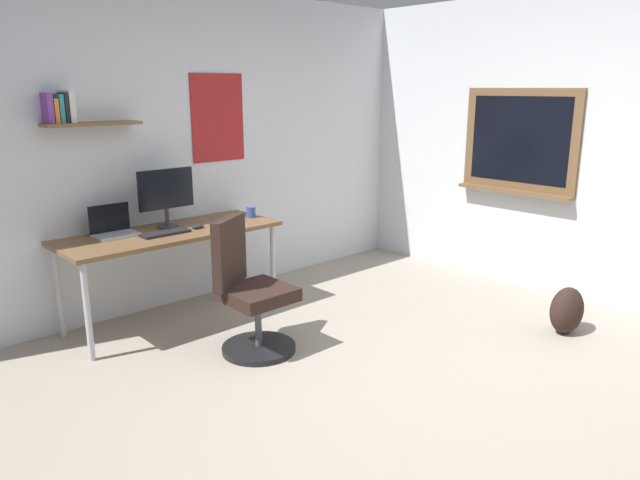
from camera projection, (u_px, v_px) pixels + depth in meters
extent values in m
plane|color=#9E9384|center=(408.00, 396.00, 3.55)|extent=(5.20, 5.20, 0.00)
cube|color=silver|center=(186.00, 149.00, 4.96)|extent=(5.00, 0.10, 2.60)
cube|color=brown|center=(92.00, 124.00, 4.24)|extent=(0.68, 0.20, 0.02)
cube|color=#A51E1E|center=(218.00, 118.00, 5.05)|extent=(0.52, 0.01, 0.74)
cube|color=#7A3D99|center=(47.00, 108.00, 4.04)|extent=(0.04, 0.14, 0.21)
cube|color=orange|center=(54.00, 111.00, 4.07)|extent=(0.03, 0.14, 0.17)
cube|color=teal|center=(59.00, 109.00, 4.09)|extent=(0.03, 0.14, 0.20)
cube|color=black|center=(64.00, 108.00, 4.11)|extent=(0.02, 0.14, 0.21)
cube|color=silver|center=(69.00, 107.00, 4.13)|extent=(0.04, 0.14, 0.22)
cube|color=silver|center=(604.00, 151.00, 4.83)|extent=(0.10, 5.00, 2.60)
cube|color=brown|center=(520.00, 140.00, 5.28)|extent=(0.04, 1.10, 0.90)
cube|color=black|center=(519.00, 140.00, 5.27)|extent=(0.01, 0.94, 0.76)
cube|color=brown|center=(513.00, 191.00, 5.37)|extent=(0.12, 1.10, 0.03)
cube|color=brown|center=(170.00, 233.00, 4.54)|extent=(1.70, 0.66, 0.03)
cylinder|color=#B7B7BC|center=(87.00, 312.00, 3.93)|extent=(0.04, 0.04, 0.70)
cylinder|color=#B7B7BC|center=(273.00, 265.00, 4.96)|extent=(0.04, 0.04, 0.70)
cylinder|color=#B7B7BC|center=(59.00, 292.00, 4.31)|extent=(0.04, 0.04, 0.70)
cylinder|color=#B7B7BC|center=(236.00, 253.00, 5.34)|extent=(0.04, 0.04, 0.70)
cylinder|color=black|center=(259.00, 348.00, 4.16)|extent=(0.52, 0.52, 0.04)
cylinder|color=#4C4C51|center=(258.00, 323.00, 4.11)|extent=(0.05, 0.05, 0.34)
cube|color=black|center=(257.00, 294.00, 4.05)|extent=(0.44, 0.44, 0.09)
cube|color=black|center=(229.00, 252.00, 4.04)|extent=(0.38, 0.26, 0.48)
cube|color=#ADAFB5|center=(116.00, 235.00, 4.37)|extent=(0.31, 0.21, 0.02)
cube|color=black|center=(109.00, 218.00, 4.41)|extent=(0.31, 0.01, 0.21)
cylinder|color=#38383D|center=(168.00, 226.00, 4.65)|extent=(0.17, 0.17, 0.01)
cylinder|color=#38383D|center=(167.00, 217.00, 4.63)|extent=(0.03, 0.03, 0.14)
cube|color=black|center=(166.00, 189.00, 4.56)|extent=(0.46, 0.02, 0.31)
cube|color=black|center=(165.00, 233.00, 4.42)|extent=(0.37, 0.13, 0.02)
ellipsoid|color=#262628|center=(198.00, 226.00, 4.61)|extent=(0.10, 0.06, 0.03)
cylinder|color=#334CA5|center=(251.00, 212.00, 5.00)|extent=(0.08, 0.08, 0.09)
ellipsoid|color=black|center=(567.00, 310.00, 4.43)|extent=(0.32, 0.22, 0.36)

